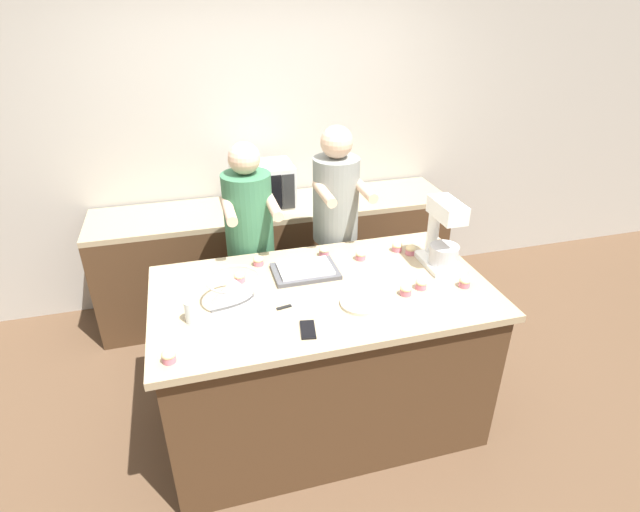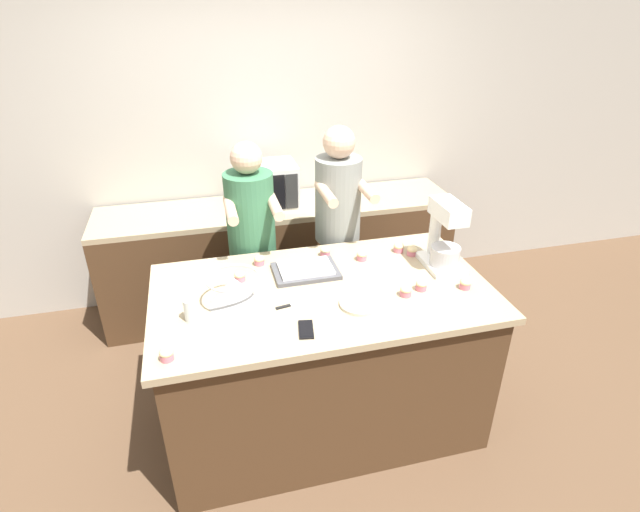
{
  "view_description": "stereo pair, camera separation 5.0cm",
  "coord_description": "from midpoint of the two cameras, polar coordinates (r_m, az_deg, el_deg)",
  "views": [
    {
      "loc": [
        -0.63,
        -2.22,
        2.4
      ],
      "look_at": [
        0.0,
        0.05,
        1.13
      ],
      "focal_mm": 28.0,
      "sensor_mm": 36.0,
      "label": 1
    },
    {
      "loc": [
        -0.59,
        -2.24,
        2.4
      ],
      "look_at": [
        0.0,
        0.05,
        1.13
      ],
      "focal_mm": 28.0,
      "sensor_mm": 36.0,
      "label": 2
    }
  ],
  "objects": [
    {
      "name": "ground_plane",
      "position": [
        3.33,
        -0.2,
        -17.77
      ],
      "size": [
        16.0,
        16.0,
        0.0
      ],
      "primitive_type": "plane",
      "color": "brown"
    },
    {
      "name": "cupcake_6",
      "position": [
        2.84,
        15.73,
        -2.88
      ],
      "size": [
        0.06,
        0.06,
        0.06
      ],
      "color": "#D17084",
      "rests_on": "island_counter"
    },
    {
      "name": "cell_phone",
      "position": [
        2.42,
        -1.99,
        -8.4
      ],
      "size": [
        0.09,
        0.15,
        0.01
      ],
      "color": "black",
      "rests_on": "island_counter"
    },
    {
      "name": "cupcake_4",
      "position": [
        2.33,
        -17.5,
        -10.89
      ],
      "size": [
        0.06,
        0.06,
        0.06
      ],
      "color": "#D17084",
      "rests_on": "island_counter"
    },
    {
      "name": "cupcake_9",
      "position": [
        2.82,
        -9.7,
        -2.38
      ],
      "size": [
        0.06,
        0.06,
        0.06
      ],
      "color": "#D17084",
      "rests_on": "island_counter"
    },
    {
      "name": "cupcake_2",
      "position": [
        3.12,
        9.85,
        0.71
      ],
      "size": [
        0.06,
        0.06,
        0.06
      ],
      "color": "#D17084",
      "rests_on": "island_counter"
    },
    {
      "name": "person_left",
      "position": [
        3.33,
        -8.29,
        0.16
      ],
      "size": [
        0.33,
        0.49,
        1.6
      ],
      "color": "#232328",
      "rests_on": "ground_plane"
    },
    {
      "name": "knife",
      "position": [
        2.6,
        -3.55,
        -5.59
      ],
      "size": [
        0.22,
        0.06,
        0.01
      ],
      "color": "#BCBCC1",
      "rests_on": "island_counter"
    },
    {
      "name": "drinking_glass",
      "position": [
        2.53,
        -15.04,
        -6.14
      ],
      "size": [
        0.07,
        0.07,
        0.12
      ],
      "color": "silver",
      "rests_on": "island_counter"
    },
    {
      "name": "cupcake_5",
      "position": [
        2.77,
        10.99,
        -3.15
      ],
      "size": [
        0.06,
        0.06,
        0.06
      ],
      "color": "#D17084",
      "rests_on": "island_counter"
    },
    {
      "name": "cupcake_0",
      "position": [
        3.14,
        8.35,
        1.06
      ],
      "size": [
        0.06,
        0.06,
        0.06
      ],
      "color": "#D17084",
      "rests_on": "island_counter"
    },
    {
      "name": "cupcake_1",
      "position": [
        2.97,
        -7.54,
        -0.54
      ],
      "size": [
        0.06,
        0.06,
        0.06
      ],
      "color": "#D17084",
      "rests_on": "island_counter"
    },
    {
      "name": "baking_tray",
      "position": [
        2.87,
        -2.2,
        -1.64
      ],
      "size": [
        0.37,
        0.26,
        0.04
      ],
      "color": "#4C4C51",
      "rests_on": "island_counter"
    },
    {
      "name": "island_counter",
      "position": [
        3.01,
        -0.22,
        -11.47
      ],
      "size": [
        1.84,
        1.03,
        0.95
      ],
      "color": "#4C331E",
      "rests_on": "ground_plane"
    },
    {
      "name": "person_right",
      "position": [
        3.42,
        1.34,
        1.96
      ],
      "size": [
        0.32,
        0.49,
        1.66
      ],
      "color": "brown",
      "rests_on": "ground_plane"
    },
    {
      "name": "cupcake_7",
      "position": [
        2.7,
        9.27,
        -3.85
      ],
      "size": [
        0.06,
        0.06,
        0.06
      ],
      "color": "#D17084",
      "rests_on": "island_counter"
    },
    {
      "name": "mixing_bowl",
      "position": [
        2.6,
        -10.3,
        -3.92
      ],
      "size": [
        0.28,
        0.28,
        0.16
      ],
      "color": "#BCBCC1",
      "rests_on": "island_counter"
    },
    {
      "name": "small_plate",
      "position": [
        2.6,
        4.12,
        -5.41
      ],
      "size": [
        0.21,
        0.21,
        0.02
      ],
      "color": "beige",
      "rests_on": "island_counter"
    },
    {
      "name": "back_wall",
      "position": [
        4.13,
        -6.74,
        13.37
      ],
      "size": [
        10.0,
        0.06,
        2.7
      ],
      "color": "#B2ADA3",
      "rests_on": "ground_plane"
    },
    {
      "name": "cupcake_8",
      "position": [
        3.05,
        0.01,
        0.54
      ],
      "size": [
        0.06,
        0.06,
        0.06
      ],
      "color": "#D17084",
      "rests_on": "island_counter"
    },
    {
      "name": "cupcake_3",
      "position": [
        3.02,
        4.2,
        0.1
      ],
      "size": [
        0.06,
        0.06,
        0.06
      ],
      "color": "#D17084",
      "rests_on": "island_counter"
    },
    {
      "name": "stand_mixer",
      "position": [
        2.97,
        13.36,
        2.09
      ],
      "size": [
        0.2,
        0.3,
        0.41
      ],
      "color": "white",
      "rests_on": "island_counter"
    },
    {
      "name": "microwave_oven",
      "position": [
        3.86,
        -6.95,
        7.95
      ],
      "size": [
        0.46,
        0.35,
        0.34
      ],
      "color": "silver",
      "rests_on": "back_counter"
    },
    {
      "name": "back_counter",
      "position": [
        4.13,
        -5.24,
        0.03
      ],
      "size": [
        2.8,
        0.6,
        0.9
      ],
      "color": "#4C331E",
      "rests_on": "ground_plane"
    }
  ]
}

